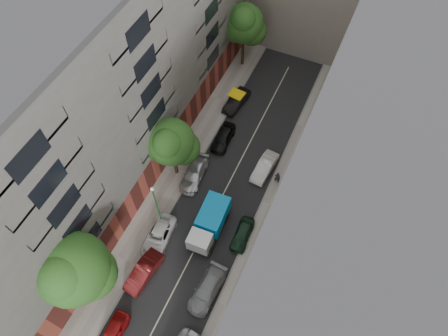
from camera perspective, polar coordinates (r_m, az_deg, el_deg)
The scene contains 21 objects.
ground at distance 41.53m, azimuth 0.35°, elevation -2.88°, with size 120.00×120.00×0.00m, color #4C4C49.
road_surface at distance 41.52m, azimuth 0.35°, elevation -2.87°, with size 8.00×44.00×0.02m, color black.
sidewalk_left at distance 42.91m, azimuth -6.38°, elevation -0.21°, with size 3.00×44.00×0.15m, color gray.
sidewalk_right at distance 40.71m, azimuth 7.47°, elevation -5.54°, with size 3.00×44.00×0.15m, color gray.
building_left at distance 37.58m, azimuth -15.38°, elevation 10.98°, with size 8.00×44.00×20.00m, color #53514E.
building_right at distance 32.32m, azimuth 18.56°, elevation -0.66°, with size 8.00×44.00×20.00m, color beige.
tarp_truck at distance 38.10m, azimuth -2.08°, elevation -7.85°, with size 2.47×5.74×2.61m.
car_left_0 at distance 36.98m, azimuth -15.65°, elevation -21.82°, with size 1.54×3.84×1.31m, color maroon.
car_left_1 at distance 37.75m, azimuth -11.40°, elevation -14.31°, with size 1.54×4.41×1.45m, color #4E0F10.
car_left_2 at distance 38.88m, azimuth -9.34°, elevation -9.55°, with size 2.17×4.70×1.31m, color silver.
car_left_3 at distance 41.71m, azimuth -4.27°, elevation -0.86°, with size 1.96×4.82×1.40m, color silver.
car_left_4 at distance 44.32m, azimuth -0.12°, elevation 4.39°, with size 1.71×4.26×1.45m, color black.
car_left_5 at distance 47.86m, azimuth 1.79°, elevation 9.55°, with size 1.54×4.41×1.45m, color black.
car_right_1 at distance 36.63m, azimuth -2.42°, elevation -16.99°, with size 1.94×4.77×1.38m, color gray.
car_right_2 at distance 38.51m, azimuth 2.64°, elevation -9.41°, with size 1.51×3.76×1.28m, color black.
car_right_3 at distance 42.27m, azimuth 5.81°, elevation 0.12°, with size 1.49×4.27×1.41m, color silver.
tree_near at distance 33.30m, azimuth -20.64°, elevation -13.66°, with size 5.95×5.77×9.22m.
tree_mid at distance 38.43m, azimuth -7.46°, elevation 3.40°, with size 4.99×4.68×7.74m.
tree_far at distance 49.46m, azimuth 2.94°, elevation 19.67°, with size 4.99×4.68×8.68m.
lamp_post at distance 36.46m, azimuth -9.69°, elevation -4.85°, with size 0.36×0.36×6.58m.
pedestrian at distance 41.37m, azimuth 7.61°, elevation -1.37°, with size 0.62×0.41×1.69m, color black.
Camera 1 is at (8.35, -19.24, 35.84)m, focal length 32.00 mm.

